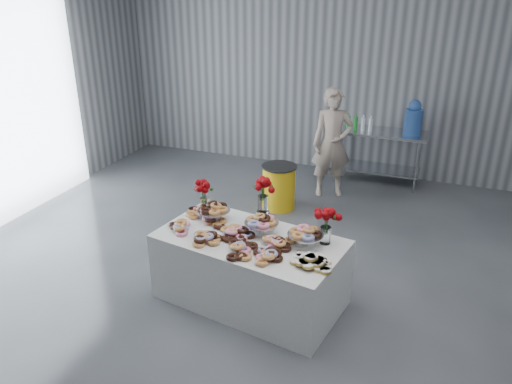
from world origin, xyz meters
TOP-DOWN VIEW (x-y plane):
  - ground at (0.00, 0.00)m, footprint 9.00×9.00m
  - room_walls at (-0.27, 0.07)m, footprint 8.04×9.04m
  - display_table at (-0.03, 0.24)m, footprint 2.04×1.30m
  - prep_table at (0.71, 4.10)m, footprint 1.50×0.60m
  - donut_mounds at (-0.03, 0.19)m, footprint 1.91×1.09m
  - cake_stand_left at (-0.54, 0.48)m, footprint 0.36×0.36m
  - cake_stand_mid at (0.05, 0.38)m, footprint 0.36×0.36m
  - cake_stand_right at (0.54, 0.30)m, footprint 0.36×0.36m
  - danish_pile at (0.69, -0.03)m, footprint 0.48×0.48m
  - bouquet_left at (-0.72, 0.62)m, footprint 0.26×0.26m
  - bouquet_right at (0.71, 0.42)m, footprint 0.26×0.26m
  - bouquet_center at (-0.02, 0.60)m, footprint 0.26×0.26m
  - water_jug at (1.21, 4.10)m, footprint 0.28×0.28m
  - drink_bottles at (0.39, 4.00)m, footprint 0.54×0.08m
  - person at (0.10, 3.35)m, footprint 0.72×0.60m
  - trash_barrel at (-0.49, 2.56)m, footprint 0.52×0.52m

SIDE VIEW (x-z plane):
  - ground at x=0.00m, z-range 0.00..0.00m
  - trash_barrel at x=-0.49m, z-range 0.00..0.67m
  - display_table at x=-0.03m, z-range 0.00..0.75m
  - prep_table at x=0.71m, z-range 0.17..1.07m
  - donut_mounds at x=-0.03m, z-range 0.75..0.84m
  - danish_pile at x=0.69m, z-range 0.75..0.86m
  - person at x=0.10m, z-range 0.00..1.70m
  - cake_stand_left at x=-0.54m, z-range 0.80..0.98m
  - cake_stand_mid at x=0.05m, z-range 0.80..0.98m
  - cake_stand_right at x=0.54m, z-range 0.80..0.98m
  - drink_bottles at x=0.39m, z-range 0.90..1.17m
  - bouquet_left at x=-0.72m, z-range 0.84..1.26m
  - bouquet_right at x=0.71m, z-range 0.84..1.26m
  - bouquet_center at x=-0.02m, z-range 0.84..1.41m
  - water_jug at x=1.21m, z-range 0.87..1.43m
  - room_walls at x=-0.27m, z-range 0.63..4.65m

